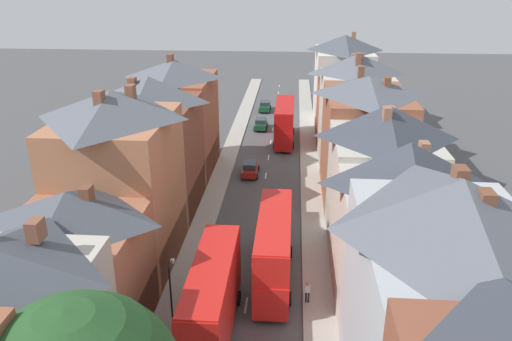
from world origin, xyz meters
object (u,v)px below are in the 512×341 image
double_decker_bus_lead (212,299)px  car_near_blue (261,124)px  double_decker_bus_mid_street (284,122)px  double_decker_bus_far_approaching (274,248)px  street_lamp (172,297)px  car_parked_right_a (265,106)px  pedestrian_mid_left (308,291)px  car_near_silver (250,168)px

double_decker_bus_lead → car_near_blue: size_ratio=2.67×
double_decker_bus_mid_street → double_decker_bus_far_approaching: same height
double_decker_bus_lead → street_lamp: (-2.44, -0.56, 0.43)m
double_decker_bus_mid_street → car_parked_right_a: (-3.59, 15.81, -1.96)m
car_parked_right_a → pedestrian_mid_left: bearing=-83.3°
double_decker_bus_lead → pedestrian_mid_left: bearing=31.4°
pedestrian_mid_left → street_lamp: (-8.55, -4.30, 2.21)m
double_decker_bus_mid_street → car_parked_right_a: size_ratio=2.53×
car_parked_right_a → street_lamp: 56.20m
pedestrian_mid_left → car_near_blue: bearing=98.4°
double_decker_bus_far_approaching → pedestrian_mid_left: 4.14m
double_decker_bus_mid_street → car_parked_right_a: 16.33m
double_decker_bus_lead → car_parked_right_a: size_ratio=2.53×
car_near_blue → pedestrian_mid_left: pedestrian_mid_left is taller
double_decker_bus_mid_street → car_near_silver: bearing=-106.1°
double_decker_bus_far_approaching → car_parked_right_a: size_ratio=2.53×
double_decker_bus_lead → double_decker_bus_mid_street: size_ratio=1.00×
double_decker_bus_far_approaching → street_lamp: size_ratio=1.96×
double_decker_bus_lead → double_decker_bus_far_approaching: same height
double_decker_bus_far_approaching → car_parked_right_a: bearing=94.2°
car_parked_right_a → street_lamp: street_lamp is taller
double_decker_bus_lead → car_near_blue: (0.01, 45.20, -1.98)m
car_parked_right_a → street_lamp: size_ratio=0.77×
double_decker_bus_lead → double_decker_bus_far_approaching: (3.60, 6.50, 0.00)m
car_near_blue → pedestrian_mid_left: 41.91m
pedestrian_mid_left → car_parked_right_a: bearing=96.7°
double_decker_bus_lead → car_parked_right_a: double_decker_bus_lead is taller
double_decker_bus_mid_street → car_parked_right_a: bearing=102.8°
double_decker_bus_far_approaching → car_near_silver: 21.20m
street_lamp → car_near_silver: bearing=85.0°
double_decker_bus_far_approaching → car_near_silver: bearing=99.8°
double_decker_bus_mid_street → double_decker_bus_far_approaching: 33.22m
car_near_silver → car_parked_right_a: (0.00, 28.24, 0.03)m
street_lamp → double_decker_bus_lead: bearing=13.0°
car_near_blue → car_near_silver: (0.00, -17.90, -0.01)m
double_decker_bus_lead → car_parked_right_a: bearing=90.0°
car_parked_right_a → pedestrian_mid_left: 52.16m
double_decker_bus_mid_street → street_lamp: bearing=-98.5°
double_decker_bus_mid_street → double_decker_bus_far_approaching: bearing=-90.0°
double_decker_bus_lead → car_near_silver: (0.01, 27.30, -1.99)m
double_decker_bus_mid_street → car_near_blue: (-3.59, 5.47, -1.98)m
double_decker_bus_far_approaching → double_decker_bus_lead: bearing=-119.0°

